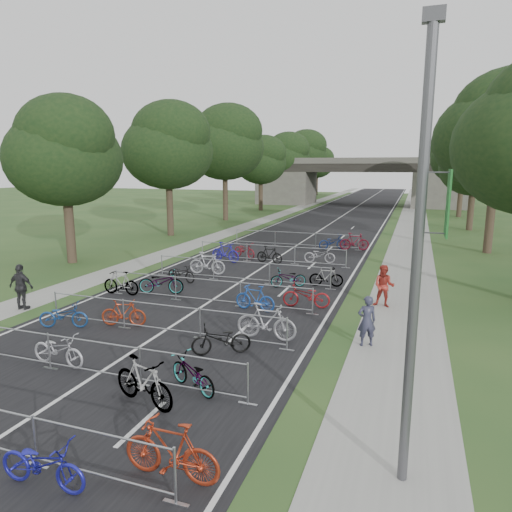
{
  "coord_description": "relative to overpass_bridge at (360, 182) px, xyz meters",
  "views": [
    {
      "loc": [
        8.23,
        -6.12,
        5.79
      ],
      "look_at": [
        0.32,
        16.4,
        1.1
      ],
      "focal_mm": 32.0,
      "sensor_mm": 36.0,
      "label": 1
    }
  ],
  "objects": [
    {
      "name": "road",
      "position": [
        0.0,
        -15.0,
        -3.53
      ],
      "size": [
        11.0,
        140.0,
        0.01
      ],
      "primitive_type": "cube",
      "color": "black",
      "rests_on": "ground"
    },
    {
      "name": "sidewalk_right",
      "position": [
        8.0,
        -15.0,
        -3.53
      ],
      "size": [
        3.0,
        140.0,
        0.01
      ],
      "primitive_type": "cube",
      "color": "gray",
      "rests_on": "ground"
    },
    {
      "name": "sidewalk_left",
      "position": [
        -7.5,
        -15.0,
        -3.53
      ],
      "size": [
        2.0,
        140.0,
        0.01
      ],
      "primitive_type": "cube",
      "color": "gray",
      "rests_on": "ground"
    },
    {
      "name": "lane_markings",
      "position": [
        0.0,
        -15.0,
        -3.53
      ],
      "size": [
        0.12,
        140.0,
        0.0
      ],
      "primitive_type": "cube",
      "color": "silver",
      "rests_on": "ground"
    },
    {
      "name": "overpass_bridge",
      "position": [
        0.0,
        0.0,
        0.0
      ],
      "size": [
        31.0,
        8.0,
        7.05
      ],
      "color": "#4D4A45",
      "rests_on": "ground"
    },
    {
      "name": "lamppost",
      "position": [
        8.33,
        -63.0,
        0.75
      ],
      "size": [
        0.61,
        0.65,
        8.21
      ],
      "color": "#4C4C51",
      "rests_on": "ground"
    },
    {
      "name": "tree_left_0",
      "position": [
        -11.39,
        -49.07,
        2.96
      ],
      "size": [
        6.72,
        6.72,
        10.25
      ],
      "color": "#33261C",
      "rests_on": "ground"
    },
    {
      "name": "tree_left_1",
      "position": [
        -11.39,
        -37.07,
        3.77
      ],
      "size": [
        7.56,
        7.56,
        11.53
      ],
      "color": "#33261C",
      "rests_on": "ground"
    },
    {
      "name": "tree_right_1",
      "position": [
        13.11,
        -37.07,
        4.37
      ],
      "size": [
        8.18,
        8.18,
        12.47
      ],
      "color": "#33261C",
      "rests_on": "ground"
    },
    {
      "name": "tree_left_2",
      "position": [
        -11.39,
        -25.07,
        4.58
      ],
      "size": [
        8.4,
        8.4,
        12.81
      ],
      "color": "#33261C",
      "rests_on": "ground"
    },
    {
      "name": "tree_right_2",
      "position": [
        13.11,
        -25.07,
        2.41
      ],
      "size": [
        6.16,
        6.16,
        9.39
      ],
      "color": "#33261C",
      "rests_on": "ground"
    },
    {
      "name": "tree_left_3",
      "position": [
        -11.39,
        -13.07,
        2.96
      ],
      "size": [
        6.72,
        6.72,
        10.25
      ],
      "color": "#33261C",
      "rests_on": "ground"
    },
    {
      "name": "tree_right_3",
      "position": [
        13.11,
        -13.07,
        3.39
      ],
      "size": [
        7.17,
        7.17,
        10.93
      ],
      "color": "#33261C",
      "rests_on": "ground"
    },
    {
      "name": "tree_left_4",
      "position": [
        -11.39,
        -1.07,
        3.77
      ],
      "size": [
        7.56,
        7.56,
        11.53
      ],
      "color": "#33261C",
      "rests_on": "ground"
    },
    {
      "name": "tree_right_4",
      "position": [
        13.11,
        -1.07,
        4.37
      ],
      "size": [
        8.18,
        8.18,
        12.47
      ],
      "color": "#33261C",
      "rests_on": "ground"
    },
    {
      "name": "tree_left_5",
      "position": [
        -11.39,
        10.93,
        4.58
      ],
      "size": [
        8.4,
        8.4,
        12.81
      ],
      "color": "#33261C",
      "rests_on": "ground"
    },
    {
      "name": "tree_right_5",
      "position": [
        13.11,
        10.93,
        2.41
      ],
      "size": [
        6.16,
        6.16,
        9.39
      ],
      "color": "#33261C",
      "rests_on": "ground"
    },
    {
      "name": "tree_left_6",
      "position": [
        -11.39,
        22.93,
        2.96
      ],
      "size": [
        6.72,
        6.72,
        10.25
      ],
      "color": "#33261C",
      "rests_on": "ground"
    },
    {
      "name": "tree_right_6",
      "position": [
        13.11,
        22.93,
        3.39
      ],
      "size": [
        7.17,
        7.17,
        10.93
      ],
      "color": "#33261C",
      "rests_on": "ground"
    },
    {
      "name": "barrier_row_1",
      "position": [
        0.0,
        -61.4,
        -2.99
      ],
      "size": [
        9.7,
        0.08,
        1.1
      ],
      "color": "#93959A",
      "rests_on": "ground"
    },
    {
      "name": "barrier_row_2",
      "position": [
        0.0,
        -57.8,
        -2.99
      ],
      "size": [
        9.7,
        0.08,
        1.1
      ],
      "color": "#93959A",
      "rests_on": "ground"
    },
    {
      "name": "barrier_row_3",
      "position": [
        0.0,
        -54.0,
        -2.99
      ],
      "size": [
        9.7,
        0.08,
        1.1
      ],
      "color": "#93959A",
      "rests_on": "ground"
    },
    {
      "name": "barrier_row_4",
      "position": [
        0.0,
        -50.0,
        -2.99
      ],
      "size": [
        9.7,
        0.08,
        1.1
      ],
      "color": "#93959A",
      "rests_on": "ground"
    },
    {
      "name": "barrier_row_5",
      "position": [
        0.0,
        -45.0,
        -2.99
      ],
      "size": [
        9.7,
        0.08,
        1.1
      ],
      "color": "#93959A",
      "rests_on": "ground"
    },
    {
      "name": "barrier_row_6",
      "position": [
        0.0,
        -39.0,
        -2.99
      ],
      "size": [
        9.7,
        0.08,
        1.1
      ],
      "color": "#93959A",
      "rests_on": "ground"
    },
    {
      "name": "bike_2",
      "position": [
        2.12,
        -65.43,
        -3.05
      ],
      "size": [
        1.85,
        0.7,
        0.96
      ],
      "primitive_type": "imported",
      "rotation": [
        0.0,
        0.0,
        1.6
      ],
      "color": "#1A1A94",
      "rests_on": "ground"
    },
    {
      "name": "bike_3",
      "position": [
        4.21,
        -64.45,
        -2.93
      ],
      "size": [
        2.0,
        0.57,
        1.2
      ],
      "primitive_type": "imported",
      "rotation": [
        0.0,
        0.0,
        4.71
      ],
      "color": "#9D2D16",
      "rests_on": "ground"
    },
    {
      "name": "bike_5",
      "position": [
        -1.45,
        -61.14,
        -3.04
      ],
      "size": [
        1.9,
        0.76,
        0.98
      ],
      "primitive_type": "imported",
      "rotation": [
        0.0,
        0.0,
        1.51
      ],
      "color": "#B3B3BB",
      "rests_on": "ground"
    },
    {
      "name": "bike_6",
      "position": [
        2.2,
        -62.26,
        -2.92
      ],
      "size": [
        2.11,
        1.13,
        1.22
      ],
      "primitive_type": "imported",
      "rotation": [
        0.0,
        0.0,
        1.28
      ],
      "color": "#93959A",
      "rests_on": "ground"
    },
    {
      "name": "bike_7",
      "position": [
        2.99,
        -61.21,
        -3.07
      ],
      "size": [
        1.87,
        1.36,
        0.94
      ],
      "primitive_type": "imported",
      "rotation": [
        0.0,
        0.0,
        4.25
      ],
      "color": "#93959A",
      "rests_on": "ground"
    },
    {
      "name": "bike_8",
      "position": [
        -3.64,
        -58.48,
        -3.07
      ],
      "size": [
        1.89,
        1.18,
        0.94
      ],
      "primitive_type": "imported",
      "rotation": [
        0.0,
        0.0,
        1.91
      ],
      "color": "navy",
      "rests_on": "ground"
    },
    {
      "name": "bike_9",
      "position": [
        -1.67,
        -57.62,
        -3.03
      ],
      "size": [
        1.75,
        0.88,
        1.01
      ],
      "primitive_type": "imported",
      "rotation": [
        0.0,
        0.0,
        1.83
      ],
      "color": "maroon",
      "rests_on": "ground"
    },
    {
      "name": "bike_10",
      "position": [
        2.76,
        -58.81,
        -3.04
      ],
      "size": [
        1.94,
        1.52,
        0.98
      ],
      "primitive_type": "imported",
      "rotation": [
        0.0,
        0.0,
        5.25
      ],
      "color": "black",
      "rests_on": "ground"
    },
    {
      "name": "bike_11",
      "position": [
        3.7,
        -57.16,
        -2.9
      ],
      "size": [
        2.11,
        0.61,
        1.26
      ],
      "primitive_type": "imported",
      "rotation": [
        0.0,
        0.0,
        1.58
      ],
      "color": "gray",
      "rests_on": "ground"
    },
    {
      "name": "bike_12",
      "position": [
        -4.3,
        -54.09,
        -2.98
      ],
      "size": [
        1.85,
        0.55,
        1.1
      ],
      "primitive_type": "imported",
      "rotation": [
        0.0,
        0.0,
        4.73
      ],
      "color": "#93959A",
      "rests_on": "ground"
    },
    {
      "name": "bike_13",
      "position": [
        -2.66,
        -53.33,
        -2.98
      ],
      "size": [
        2.21,
        1.27,
        1.1
      ],
      "primitive_type": "imported",
      "rotation": [
        0.0,
        0.0,
        1.85
      ],
      "color": "#93959A",
      "rests_on": "ground"
    },
    {
      "name": "bike_14",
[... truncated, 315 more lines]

